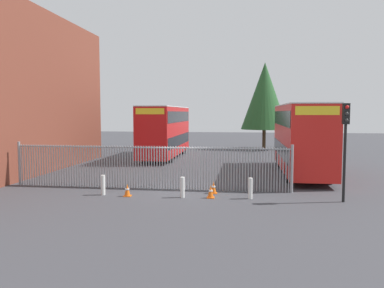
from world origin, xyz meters
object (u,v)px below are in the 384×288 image
traffic_cone_by_gate (211,192)px  traffic_cone_near_kerb (214,188)px  bollard_near_right (250,188)px  traffic_cone_mid_forecourt (127,190)px  bollard_center_front (183,187)px  double_decker_bus_near_gate (301,136)px  traffic_light_kerbside (345,134)px  bollard_near_left (103,185)px  double_decker_bus_behind_fence_left (165,130)px

traffic_cone_by_gate → traffic_cone_near_kerb: (0.05, 1.01, 0.00)m
bollard_near_right → traffic_cone_mid_forecourt: bearing=-177.3°
bollard_center_front → traffic_cone_mid_forecourt: bearing=-178.0°
bollard_center_front → traffic_cone_mid_forecourt: (-2.60, -0.09, -0.19)m
bollard_near_right → double_decker_bus_near_gate: bearing=67.1°
traffic_cone_near_kerb → bollard_center_front: bearing=-141.0°
bollard_near_right → traffic_cone_by_gate: 1.81m
bollard_center_front → traffic_cone_near_kerb: bollard_center_front is taller
traffic_cone_by_gate → traffic_light_kerbside: (5.82, 0.00, 2.70)m
bollard_near_left → traffic_cone_near_kerb: size_ratio=1.61×
traffic_light_kerbside → traffic_cone_by_gate: bearing=-180.0°
bollard_near_left → bollard_near_right: 6.91m
double_decker_bus_behind_fence_left → traffic_cone_near_kerb: double_decker_bus_behind_fence_left is taller
double_decker_bus_behind_fence_left → bollard_near_right: double_decker_bus_behind_fence_left is taller
double_decker_bus_near_gate → traffic_cone_mid_forecourt: 12.18m
bollard_near_left → bollard_center_front: same height
double_decker_bus_behind_fence_left → bollard_near_left: bearing=-89.2°
traffic_cone_by_gate → traffic_cone_mid_forecourt: 3.89m
traffic_cone_near_kerb → traffic_light_kerbside: traffic_light_kerbside is taller
traffic_light_kerbside → traffic_cone_near_kerb: bearing=170.1°
double_decker_bus_near_gate → bollard_near_right: bearing=-112.9°
double_decker_bus_near_gate → traffic_cone_near_kerb: 8.72m
traffic_cone_by_gate → traffic_cone_near_kerb: bearing=87.2°
double_decker_bus_behind_fence_left → traffic_cone_by_gate: size_ratio=18.32×
double_decker_bus_near_gate → double_decker_bus_behind_fence_left: 12.83m
double_decker_bus_behind_fence_left → bollard_center_front: bearing=-75.4°
bollard_near_left → bollard_center_front: bearing=-0.6°
traffic_cone_mid_forecourt → traffic_cone_by_gate: bearing=2.4°
traffic_cone_by_gate → traffic_cone_mid_forecourt: same height
bollard_center_front → traffic_cone_near_kerb: 1.73m
traffic_cone_near_kerb → traffic_cone_by_gate: bearing=-92.8°
bollard_near_right → traffic_cone_by_gate: (-1.80, -0.11, -0.19)m
bollard_near_left → traffic_cone_mid_forecourt: 1.25m
double_decker_bus_behind_fence_left → traffic_light_kerbside: size_ratio=2.51×
bollard_near_right → traffic_cone_mid_forecourt: (-5.68, -0.27, -0.19)m
double_decker_bus_near_gate → double_decker_bus_behind_fence_left: same height
bollard_center_front → traffic_cone_near_kerb: size_ratio=1.61×
double_decker_bus_near_gate → traffic_light_kerbside: size_ratio=2.51×
double_decker_bus_near_gate → traffic_light_kerbside: 7.89m
bollard_center_front → traffic_cone_near_kerb: (1.34, 1.08, -0.19)m
traffic_cone_by_gate → double_decker_bus_near_gate: bearing=57.2°
double_decker_bus_behind_fence_left → bollard_near_right: size_ratio=11.38×
double_decker_bus_behind_fence_left → double_decker_bus_near_gate: bearing=-36.1°
double_decker_bus_behind_fence_left → traffic_cone_by_gate: bearing=-70.9°
bollard_center_front → traffic_light_kerbside: bearing=0.6°
double_decker_bus_behind_fence_left → bollard_center_front: size_ratio=11.38×
bollard_near_right → traffic_cone_mid_forecourt: size_ratio=1.61×
double_decker_bus_near_gate → traffic_cone_mid_forecourt: double_decker_bus_near_gate is taller
double_decker_bus_behind_fence_left → bollard_center_front: (4.03, -15.45, -1.95)m
traffic_cone_by_gate → traffic_cone_near_kerb: size_ratio=1.00×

